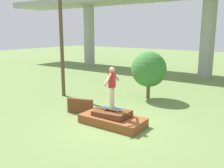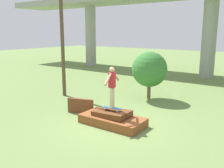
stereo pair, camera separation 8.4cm
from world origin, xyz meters
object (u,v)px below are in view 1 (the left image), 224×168
skateboard (112,108)px  tree_behind_left (149,69)px  skater (112,85)px  utility_pole (62,40)px

skateboard → tree_behind_left: tree_behind_left is taller
skater → utility_pole: 5.52m
utility_pole → tree_behind_left: utility_pole is taller
skateboard → tree_behind_left: bearing=98.3°
skateboard → utility_pole: utility_pole is taller
skater → utility_pole: utility_pole is taller
skateboard → utility_pole: bearing=157.3°
skater → tree_behind_left: bearing=98.3°
skater → utility_pole: (-4.89, 2.04, 1.55)m
skateboard → skater: bearing=170.5°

